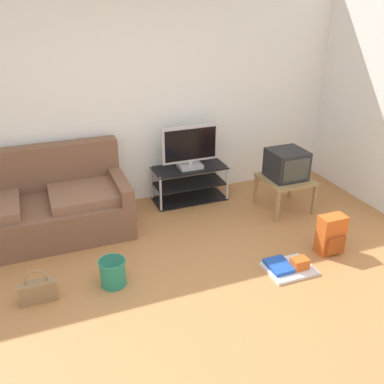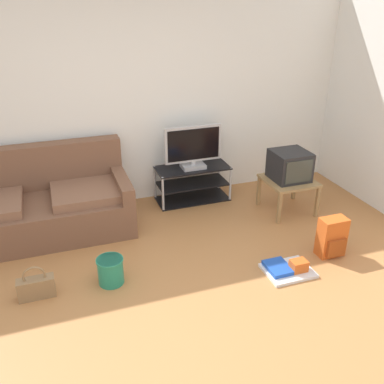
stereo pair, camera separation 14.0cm
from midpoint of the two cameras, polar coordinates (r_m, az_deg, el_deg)
ground_plane at (r=3.71m, az=-2.64°, el=-17.24°), size 9.00×9.80×0.02m
wall_back at (r=5.25m, az=-11.81°, el=12.17°), size 9.00×0.10×2.70m
couch at (r=5.04m, az=-20.92°, el=-2.00°), size 2.00×0.94×0.93m
tv_stand at (r=5.54m, az=-1.07°, el=1.15°), size 0.94×0.42×0.46m
flat_tv at (r=5.34m, az=-1.02°, el=5.96°), size 0.73×0.22×0.55m
side_table at (r=5.35m, az=11.70°, el=1.27°), size 0.58×0.58×0.42m
crt_tv at (r=5.27m, az=11.83°, el=3.66°), size 0.42×0.42×0.35m
backpack at (r=4.65m, az=17.31°, el=-5.49°), size 0.28×0.24×0.42m
handbag at (r=4.11m, az=-20.89°, el=-12.22°), size 0.32×0.12×0.33m
cleaning_bucket at (r=4.10m, az=-11.57°, el=-10.44°), size 0.25×0.25×0.26m
floor_tray at (r=4.35m, az=11.95°, el=-9.79°), size 0.46×0.37×0.14m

